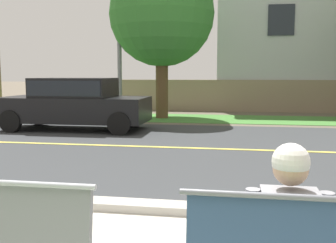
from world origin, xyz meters
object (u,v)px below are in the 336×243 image
Objects in this scene: seated_person_grey at (286,231)px; shade_tree_far_left at (165,6)px; streetlamp at (120,2)px; car_black_near at (75,101)px.

seated_person_grey is 12.84m from shade_tree_far_left.
car_black_near is at bearing -97.93° from streetlamp.
car_black_near is at bearing 120.14° from seated_person_grey.
car_black_near is 0.57× the size of streetlamp.
streetlamp reaches higher than car_black_near.
car_black_near reaches higher than seated_person_grey.
streetlamp is at bearing -176.29° from shade_tree_far_left.
seated_person_grey is 9.94m from car_black_near.
seated_person_grey is at bearing -59.86° from car_black_near.
streetlamp is at bearing 82.07° from car_black_near.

